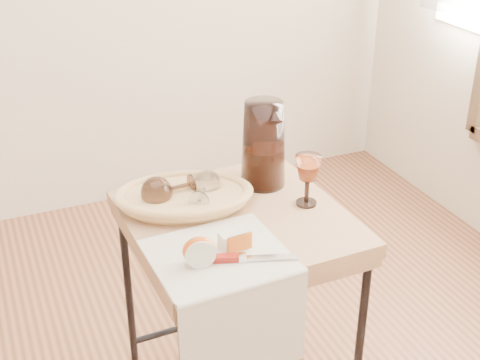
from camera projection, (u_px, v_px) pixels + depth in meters
name	position (u px, v px, depth m)	size (l,w,h in m)	color
side_table	(237.00, 322.00, 1.98)	(0.58, 0.58, 0.74)	brown
tea_towel	(219.00, 256.00, 1.63)	(0.33, 0.30, 0.01)	silver
bread_basket	(184.00, 199.00, 1.85)	(0.34, 0.23, 0.05)	#A97342
goblet_lying_a	(172.00, 188.00, 1.83)	(0.14, 0.09, 0.09)	brown
goblet_lying_b	(204.00, 190.00, 1.83)	(0.13, 0.08, 0.08)	white
pitcher	(263.00, 144.00, 1.92)	(0.17, 0.25, 0.30)	black
wine_goblet	(307.00, 180.00, 1.83)	(0.07, 0.07, 0.15)	white
apple_half	(199.00, 250.00, 1.58)	(0.08, 0.04, 0.07)	red
apple_wedge	(233.00, 240.00, 1.65)	(0.07, 0.04, 0.05)	silver
table_knife	(246.00, 257.00, 1.61)	(0.23, 0.02, 0.02)	silver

